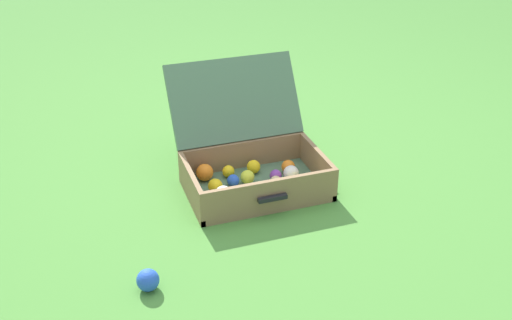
{
  "coord_description": "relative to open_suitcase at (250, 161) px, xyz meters",
  "views": [
    {
      "loc": [
        -0.67,
        -1.99,
        1.25
      ],
      "look_at": [
        -0.01,
        -0.07,
        0.14
      ],
      "focal_mm": 42.9,
      "sensor_mm": 36.0,
      "label": 1
    }
  ],
  "objects": [
    {
      "name": "stray_ball_on_grass",
      "position": [
        -0.5,
        -0.5,
        -0.07
      ],
      "size": [
        0.07,
        0.07,
        0.07
      ],
      "primitive_type": "sphere",
      "color": "blue",
      "rests_on": "ground"
    },
    {
      "name": "ground_plane",
      "position": [
        0.01,
        0.0,
        -0.1
      ],
      "size": [
        16.0,
        16.0,
        0.0
      ],
      "primitive_type": "plane",
      "color": "#4C8C38"
    },
    {
      "name": "open_suitcase",
      "position": [
        0.0,
        0.0,
        0.0
      ],
      "size": [
        0.53,
        0.56,
        0.43
      ],
      "color": "#4C7051",
      "rests_on": "ground"
    }
  ]
}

